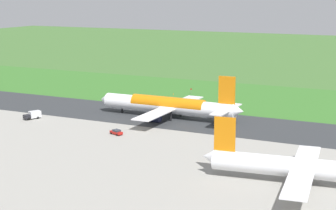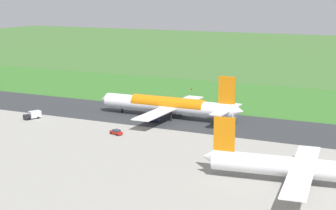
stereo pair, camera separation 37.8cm
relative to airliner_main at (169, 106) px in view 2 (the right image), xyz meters
name	(u,v)px [view 2 (the right image)]	position (x,y,z in m)	size (l,w,h in m)	color
ground_plane	(204,122)	(-12.96, 0.00, -4.35)	(800.00, 800.00, 0.00)	#3D662D
runway_asphalt	(204,122)	(-12.96, 0.00, -4.32)	(600.00, 29.85, 0.06)	#2D3033
apron_concrete	(120,168)	(-12.96, 54.45, -4.33)	(440.00, 110.00, 0.05)	gray
grass_verge_foreground	(243,101)	(-12.96, -40.27, -4.33)	(600.00, 80.00, 0.04)	#346B27
airliner_main	(169,106)	(0.00, 0.00, 0.00)	(53.97, 44.02, 15.88)	white
airliner_parked_near	(305,168)	(-56.32, 46.58, -0.50)	(48.28, 39.62, 14.10)	white
service_car_followme	(116,132)	(4.48, 27.30, -3.51)	(4.56, 3.14, 1.62)	#B21914
service_truck_fuel	(33,115)	(40.89, 21.53, -2.95)	(4.46, 6.21, 2.65)	black
no_stopping_sign	(191,91)	(11.48, -45.27, -2.98)	(0.60, 0.10, 2.28)	slate
traffic_cone_orange	(174,94)	(17.46, -40.51, -4.08)	(0.40, 0.40, 0.55)	orange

